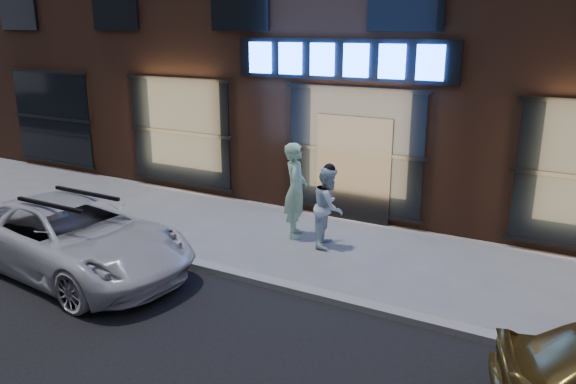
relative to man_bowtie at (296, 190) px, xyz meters
The scene contains 5 objects.
ground 2.65m from the man_bowtie, 74.95° to the right, with size 90.00×90.00×0.00m, color slate.
curb 2.63m from the man_bowtie, 74.95° to the right, with size 60.00×0.25×0.12m, color gray.
man_bowtie is the anchor object (origin of this frame).
man_cap 0.87m from the man_bowtie, ahead, with size 0.80×0.62×1.64m, color white.
white_suv 4.43m from the man_bowtie, 126.46° to the right, with size 2.21×4.78×1.33m, color silver.
Camera 1 is at (4.71, -7.54, 4.27)m, focal length 35.00 mm.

